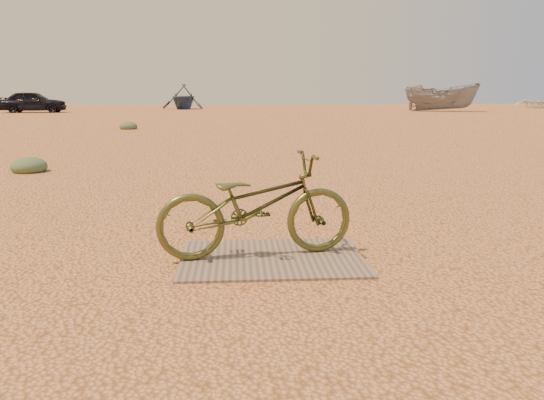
{
  "coord_description": "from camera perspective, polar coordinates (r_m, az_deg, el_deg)",
  "views": [
    {
      "loc": [
        -0.85,
        -4.44,
        1.45
      ],
      "look_at": [
        -0.55,
        0.02,
        0.53
      ],
      "focal_mm": 35.0,
      "sensor_mm": 36.0,
      "label": 1
    }
  ],
  "objects": [
    {
      "name": "ground",
      "position": [
        4.75,
        6.72,
        -6.29
      ],
      "size": [
        120.0,
        120.0,
        0.0
      ],
      "primitive_type": "plane",
      "color": "#E9935B",
      "rests_on": "ground"
    },
    {
      "name": "kale_c",
      "position": [
        21.92,
        -15.18,
        7.37
      ],
      "size": [
        0.7,
        0.7,
        0.39
      ],
      "primitive_type": "ellipsoid",
      "color": "#5B734C",
      "rests_on": "ground"
    },
    {
      "name": "plywood_board",
      "position": [
        4.7,
        -0.0,
        -6.26
      ],
      "size": [
        1.6,
        1.14,
        0.02
      ],
      "primitive_type": "cube",
      "color": "#816E59",
      "rests_on": "ground"
    },
    {
      "name": "bicycle",
      "position": [
        4.62,
        -1.73,
        -0.57
      ],
      "size": [
        1.8,
        0.87,
        0.91
      ],
      "primitive_type": "imported",
      "rotation": [
        0.0,
        0.0,
        1.73
      ],
      "color": "#4D5122",
      "rests_on": "plywood_board"
    },
    {
      "name": "boat_near_left",
      "position": [
        48.01,
        -24.09,
        9.47
      ],
      "size": [
        4.31,
        5.56,
        1.06
      ],
      "primitive_type": "imported",
      "rotation": [
        0.0,
        0.0,
        0.14
      ],
      "color": "white",
      "rests_on": "ground"
    },
    {
      "name": "boat_mid_right",
      "position": [
        42.63,
        17.77,
        10.47
      ],
      "size": [
        5.76,
        3.74,
        2.09
      ],
      "primitive_type": "imported",
      "rotation": [
        0.0,
        0.0,
        1.22
      ],
      "color": "gray",
      "rests_on": "ground"
    },
    {
      "name": "car",
      "position": [
        42.07,
        -24.31,
        9.61
      ],
      "size": [
        4.58,
        2.13,
        1.52
      ],
      "primitive_type": "imported",
      "rotation": [
        0.0,
        0.0,
        1.65
      ],
      "color": "black",
      "rests_on": "ground"
    },
    {
      "name": "boat_far_right",
      "position": [
        55.72,
        26.54,
        9.38
      ],
      "size": [
        5.03,
        5.78,
        1.0
      ],
      "primitive_type": "imported",
      "rotation": [
        0.0,
        0.0,
        -0.39
      ],
      "color": "white",
      "rests_on": "ground"
    },
    {
      "name": "kale_a",
      "position": [
        10.78,
        -24.63,
        2.78
      ],
      "size": [
        0.65,
        0.65,
        0.36
      ],
      "primitive_type": "ellipsoid",
      "color": "#5B734C",
      "rests_on": "ground"
    },
    {
      "name": "boat_far_left",
      "position": [
        46.57,
        -9.52,
        10.93
      ],
      "size": [
        4.23,
        4.67,
        2.14
      ],
      "primitive_type": "imported",
      "rotation": [
        0.0,
        0.0,
        -0.19
      ],
      "color": "navy",
      "rests_on": "ground"
    }
  ]
}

